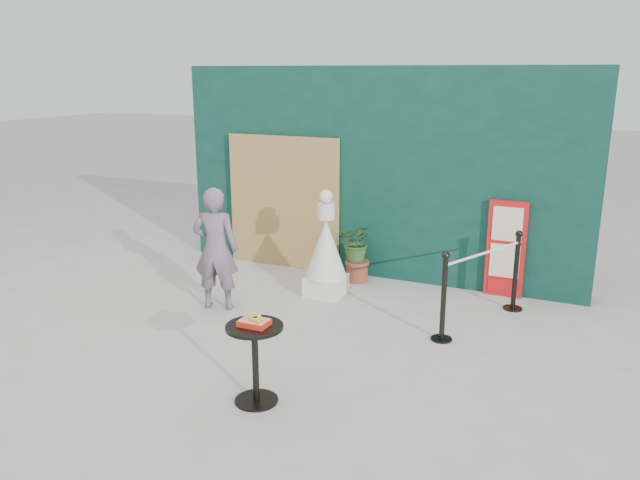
# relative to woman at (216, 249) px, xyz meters

# --- Properties ---
(ground) EXTENTS (60.00, 60.00, 0.00)m
(ground) POSITION_rel_woman_xyz_m (1.35, -1.01, -0.78)
(ground) COLOR #ADAAA5
(ground) RESTS_ON ground
(back_wall) EXTENTS (6.00, 0.30, 3.00)m
(back_wall) POSITION_rel_woman_xyz_m (1.35, 2.14, 0.72)
(back_wall) COLOR #0A2F26
(back_wall) RESTS_ON ground
(bamboo_fence) EXTENTS (1.80, 0.08, 2.00)m
(bamboo_fence) POSITION_rel_woman_xyz_m (-0.05, 1.93, 0.22)
(bamboo_fence) COLOR tan
(bamboo_fence) RESTS_ON ground
(woman) EXTENTS (0.65, 0.52, 1.56)m
(woman) POSITION_rel_woman_xyz_m (0.00, 0.00, 0.00)
(woman) COLOR slate
(woman) RESTS_ON ground
(menu_board) EXTENTS (0.50, 0.07, 1.30)m
(menu_board) POSITION_rel_woman_xyz_m (3.25, 1.94, -0.13)
(menu_board) COLOR red
(menu_board) RESTS_ON ground
(statue) EXTENTS (0.56, 0.56, 1.44)m
(statue) POSITION_rel_woman_xyz_m (1.07, 1.00, -0.19)
(statue) COLOR white
(statue) RESTS_ON ground
(cafe_table) EXTENTS (0.52, 0.52, 0.75)m
(cafe_table) POSITION_rel_woman_xyz_m (1.63, -1.84, -0.28)
(cafe_table) COLOR black
(cafe_table) RESTS_ON ground
(food_basket) EXTENTS (0.26, 0.19, 0.11)m
(food_basket) POSITION_rel_woman_xyz_m (1.63, -1.84, 0.01)
(food_basket) COLOR red
(food_basket) RESTS_ON cafe_table
(planter) EXTENTS (0.51, 0.44, 0.86)m
(planter) POSITION_rel_woman_xyz_m (1.24, 1.70, -0.28)
(planter) COLOR brown
(planter) RESTS_ON ground
(stanchion_barrier) EXTENTS (0.84, 1.54, 1.03)m
(stanchion_barrier) POSITION_rel_woman_xyz_m (3.14, 0.85, -0.29)
(stanchion_barrier) COLOR black
(stanchion_barrier) RESTS_ON ground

